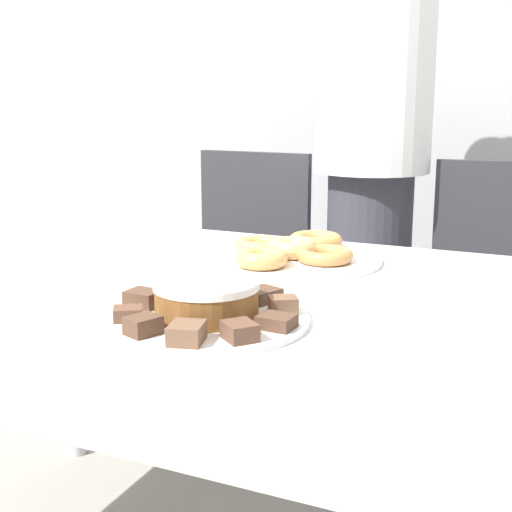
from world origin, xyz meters
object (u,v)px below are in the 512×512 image
Objects in this scene: plate_cake at (207,320)px; office_chair_right at (497,333)px; person_standing at (372,156)px; frosted_cake at (207,299)px; plate_donuts at (292,259)px; office_chair_left at (235,299)px.

office_chair_right is at bearing 71.94° from plate_cake.
person_standing is 1.18m from plate_cake.
frosted_cake is at bearing 75.96° from plate_cake.
plate_donuts is at bearing 94.77° from plate_cake.
person_standing is at bearing 14.67° from office_chair_left.
frosted_cake is (-0.35, -1.06, 0.34)m from office_chair_right.
plate_donuts is at bearing -130.30° from office_chair_right.
plate_cake is at bearing -85.23° from plate_donuts.
office_chair_right is (0.82, -0.00, 0.00)m from office_chair_left.
plate_donuts is (-0.38, -0.60, 0.30)m from office_chair_right.
office_chair_left reaches higher than plate_donuts.
office_chair_right reaches higher than frosted_cake.
frosted_cake is (0.48, -1.06, 0.34)m from office_chair_left.
office_chair_right is 2.73× the size of plate_cake.
office_chair_right is 5.33× the size of frosted_cake.
office_chair_right is at bearing -13.86° from person_standing.
plate_donuts is (-0.04, 0.46, 0.00)m from plate_cake.
plate_cake is at bearing -86.99° from person_standing.
office_chair_left reaches higher than frosted_cake.
frosted_cake reaches higher than plate_cake.
plate_cake is (0.48, -1.06, 0.30)m from office_chair_left.
person_standing is 0.64m from office_chair_left.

